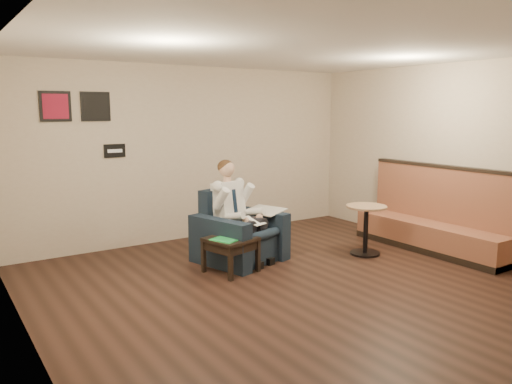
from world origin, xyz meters
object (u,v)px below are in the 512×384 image
seated_man (247,215)px  smartphone (225,234)px  armchair (240,226)px  cafe_table (366,230)px  green_folder (230,238)px  coffee_mug (234,230)px  side_table (231,255)px  banquette (431,209)px

seated_man → smartphone: (-0.39, -0.07, -0.21)m
armchair → seated_man: bearing=-90.0°
cafe_table → armchair: bearing=155.7°
armchair → seated_man: size_ratio=0.75×
green_folder → coffee_mug: 0.26m
smartphone → cafe_table: (2.05, -0.57, -0.10)m
side_table → banquette: (3.04, -0.78, 0.40)m
armchair → smartphone: 0.41m
banquette → seated_man: bearing=158.8°
banquette → cafe_table: (-0.98, 0.38, -0.27)m
cafe_table → coffee_mug: bearing=163.5°
side_table → cafe_table: size_ratio=0.77×
armchair → cafe_table: 1.86m
armchair → coffee_mug: (-0.22, -0.20, 0.02)m
armchair → green_folder: 0.55m
armchair → side_table: armchair is taller
coffee_mug → cafe_table: size_ratio=0.13×
smartphone → coffee_mug: bearing=-7.1°
armchair → cafe_table: size_ratio=1.40×
coffee_mug → green_folder: bearing=-132.8°
green_folder → cafe_table: (2.09, -0.37, -0.10)m
side_table → smartphone: 0.29m
seated_man → side_table: bearing=-165.2°
green_folder → coffee_mug: coffee_mug is taller
armchair → green_folder: armchair is taller
seated_man → cafe_table: (1.66, -0.64, -0.31)m
armchair → side_table: bearing=-151.2°
armchair → coffee_mug: size_ratio=10.44×
armchair → banquette: banquette is taller
smartphone → side_table: bearing=-97.4°
side_table → banquette: size_ratio=0.23×
seated_man → banquette: bearing=-36.9°
cafe_table → smartphone: bearing=164.4°
coffee_mug → banquette: 3.04m
green_folder → smartphone: green_folder is taller
green_folder → armchair: bearing=44.7°
coffee_mug → cafe_table: (1.91, -0.56, -0.15)m
seated_man → green_folder: seated_man is taller
coffee_mug → smartphone: size_ratio=0.68×
seated_man → coffee_mug: seated_man is taller
side_table → coffee_mug: coffee_mug is taller
green_folder → cafe_table: cafe_table is taller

